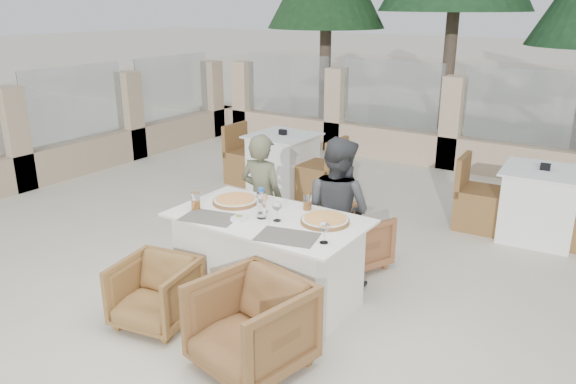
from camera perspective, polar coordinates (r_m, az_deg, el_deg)
The scene contains 24 objects.
ground at distance 5.02m, azimuth -2.08°, elevation -10.30°, with size 80.00×80.00×0.00m, color beige.
sand_patch at distance 17.91m, azimuth 25.40°, elevation 9.15°, with size 30.00×16.00×0.01m, color beige.
perimeter_wall_far at distance 8.89m, azimuth 16.34°, elevation 7.38°, with size 10.00×0.34×1.60m, color #CEB391, non-canonical shape.
perimeter_wall_left at distance 8.85m, azimuth -20.61°, elevation 6.89°, with size 0.34×7.00×1.60m, color tan, non-canonical shape.
dining_table at distance 4.75m, azimuth -2.02°, elevation -6.87°, with size 1.60×0.90×0.77m, color white, non-canonical shape.
placemat_near_left at distance 4.62m, azimuth -7.94°, elevation -2.58°, with size 0.45×0.30×0.00m, color #5E5950.
placemat_near_right at distance 4.21m, azimuth -0.07°, elevation -4.57°, with size 0.45×0.30×0.00m, color #58544C.
pizza_left at distance 4.92m, azimuth -5.38°, elevation -0.84°, with size 0.39×0.39×0.05m, color orange.
pizza_right at distance 4.47m, azimuth 3.78°, elevation -2.84°, with size 0.39×0.39×0.05m, color orange.
water_bottle at distance 4.53m, azimuth -2.73°, elevation -1.13°, with size 0.08×0.08×0.26m, color #AED1E5.
wine_glass_centre at distance 4.66m, azimuth -2.51°, elevation -1.00°, with size 0.08×0.08×0.18m, color white, non-canonical shape.
wine_glass_near at distance 4.48m, azimuth -1.12°, elevation -1.85°, with size 0.08×0.08×0.18m, color white, non-canonical shape.
wine_glass_corner at distance 4.08m, azimuth 3.69°, elevation -3.99°, with size 0.08×0.08×0.18m, color white, non-canonical shape.
beer_glass_left at distance 4.80m, azimuth -9.36°, elevation -0.89°, with size 0.07×0.07×0.15m, color orange.
beer_glass_right at distance 4.73m, azimuth 1.99°, elevation -1.00°, with size 0.07×0.07×0.14m, color orange.
olive_dish at distance 4.53m, azimuth -4.98°, elevation -2.61°, with size 0.11×0.11×0.04m, color white, non-canonical shape.
armchair_far_left at distance 5.54m, azimuth -0.91°, elevation -4.17°, with size 0.60×0.62×0.56m, color olive.
armchair_far_right at distance 5.44m, azimuth 6.60°, elevation -4.80°, with size 0.59×0.60×0.55m, color brown.
armchair_near_left at distance 4.60m, azimuth -13.32°, elevation -9.95°, with size 0.57×0.59×0.54m, color olive.
armchair_near_right at distance 3.97m, azimuth -3.80°, elevation -13.42°, with size 0.70×0.72×0.65m, color brown.
diner_left at distance 5.38m, azimuth -2.63°, elevation -0.76°, with size 0.47×0.31×1.28m, color #5B5C43.
diner_right at distance 5.00m, azimuth 5.02°, elevation -1.95°, with size 0.66×0.51×1.35m, color #3B3D41.
bg_table_a at distance 7.56m, azimuth -0.53°, elevation 2.99°, with size 1.64×0.82×0.77m, color white, non-canonical shape.
bg_table_b at distance 6.57m, azimuth 24.19°, elevation -1.17°, with size 1.64×0.82×0.77m, color white, non-canonical shape.
Camera 1 is at (2.58, -3.55, 2.44)m, focal length 35.00 mm.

